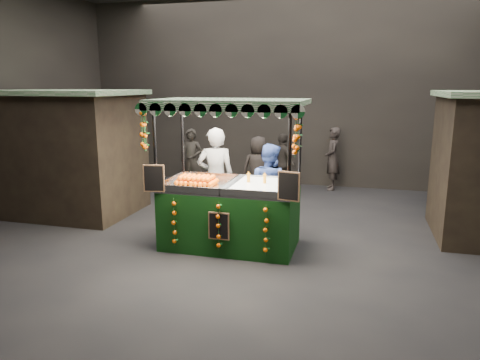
# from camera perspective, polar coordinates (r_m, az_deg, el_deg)

# --- Properties ---
(ground) EXTENTS (12.00, 12.00, 0.00)m
(ground) POSITION_cam_1_polar(r_m,az_deg,el_deg) (7.74, 2.24, -8.36)
(ground) COLOR black
(ground) RESTS_ON ground
(market_hall) EXTENTS (12.10, 10.10, 5.05)m
(market_hall) POSITION_cam_1_polar(r_m,az_deg,el_deg) (7.28, 2.47, 17.42)
(market_hall) COLOR black
(market_hall) RESTS_ON ground
(neighbour_stall_left) EXTENTS (3.00, 2.20, 2.60)m
(neighbour_stall_left) POSITION_cam_1_polar(r_m,az_deg,el_deg) (10.16, -21.30, 3.38)
(neighbour_stall_left) COLOR black
(neighbour_stall_left) RESTS_ON ground
(juice_stall) EXTENTS (2.56, 1.50, 2.48)m
(juice_stall) POSITION_cam_1_polar(r_m,az_deg,el_deg) (7.46, -1.25, -2.95)
(juice_stall) COLOR black
(juice_stall) RESTS_ON ground
(vendor_grey) EXTENTS (0.80, 0.64, 1.93)m
(vendor_grey) POSITION_cam_1_polar(r_m,az_deg,el_deg) (8.48, -3.14, 0.24)
(vendor_grey) COLOR slate
(vendor_grey) RESTS_ON ground
(vendor_blue) EXTENTS (0.98, 0.88, 1.65)m
(vendor_blue) POSITION_cam_1_polar(r_m,az_deg,el_deg) (8.30, 3.72, -0.99)
(vendor_blue) COLOR navy
(vendor_blue) RESTS_ON ground
(shopper_0) EXTENTS (0.59, 0.40, 1.61)m
(shopper_0) POSITION_cam_1_polar(r_m,az_deg,el_deg) (11.48, -6.22, 2.53)
(shopper_0) COLOR #272420
(shopper_0) RESTS_ON ground
(shopper_1) EXTENTS (1.08, 1.09, 1.77)m
(shopper_1) POSITION_cam_1_polar(r_m,az_deg,el_deg) (10.46, 26.66, 0.79)
(shopper_1) COLOR #2C2724
(shopper_1) RESTS_ON ground
(shopper_2) EXTENTS (0.92, 0.86, 1.52)m
(shopper_2) POSITION_cam_1_polar(r_m,az_deg,el_deg) (11.23, 5.49, 2.09)
(shopper_2) COLOR #2D2824
(shopper_2) RESTS_ON ground
(shopper_3) EXTENTS (1.20, 1.25, 1.70)m
(shopper_3) POSITION_cam_1_polar(r_m,az_deg,el_deg) (10.98, 24.74, 1.27)
(shopper_3) COLOR #282320
(shopper_3) RESTS_ON ground
(shopper_4) EXTENTS (0.86, 0.67, 1.55)m
(shopper_4) POSITION_cam_1_polar(r_m,az_deg,el_deg) (10.43, 2.34, 1.42)
(shopper_4) COLOR black
(shopper_4) RESTS_ON ground
(shopper_6) EXTENTS (0.48, 0.65, 1.63)m
(shopper_6) POSITION_cam_1_polar(r_m,az_deg,el_deg) (11.84, 11.74, 2.68)
(shopper_6) COLOR #2E2725
(shopper_6) RESTS_ON ground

